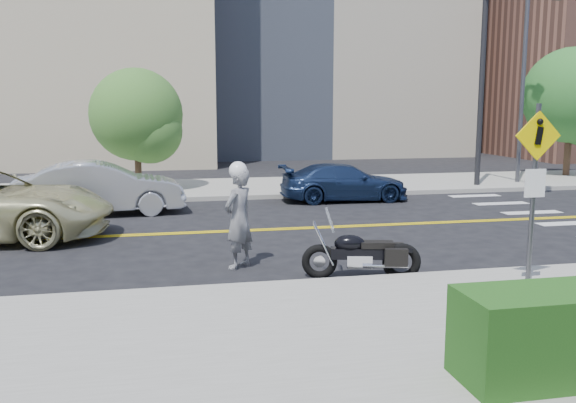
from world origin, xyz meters
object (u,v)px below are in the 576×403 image
(motorcycle, at_px, (362,243))
(parked_car_blue, at_px, (344,182))
(motorcyclist, at_px, (239,215))
(parked_car_silver, at_px, (101,188))
(pedestrian_sign, at_px, (535,179))

(motorcycle, xyz_separation_m, parked_car_blue, (2.31, 8.80, -0.03))
(motorcyclist, relative_size, parked_car_silver, 0.44)
(pedestrian_sign, relative_size, parked_car_blue, 0.71)
(motorcyclist, distance_m, parked_car_silver, 7.30)
(pedestrian_sign, relative_size, parked_car_silver, 0.64)
(motorcyclist, height_order, motorcycle, motorcyclist)
(pedestrian_sign, xyz_separation_m, motorcycle, (-2.27, 1.71, -1.32))
(pedestrian_sign, height_order, parked_car_silver, pedestrian_sign)
(parked_car_blue, bearing_deg, motorcyclist, 151.36)
(pedestrian_sign, distance_m, parked_car_blue, 10.60)
(pedestrian_sign, relative_size, motorcycle, 1.44)
(motorcyclist, xyz_separation_m, parked_car_silver, (-3.17, 6.57, -0.26))
(pedestrian_sign, relative_size, motorcyclist, 1.45)
(motorcyclist, height_order, parked_car_silver, motorcyclist)
(pedestrian_sign, distance_m, motorcycle, 3.14)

